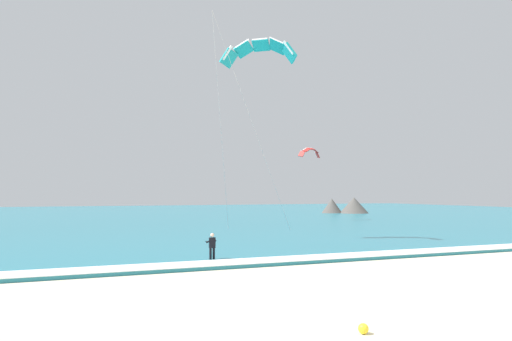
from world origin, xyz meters
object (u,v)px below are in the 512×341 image
at_px(surfboard, 212,262).
at_px(kitesurfer, 212,246).
at_px(beach_ball, 363,329).
at_px(kite_distant, 310,152).
at_px(kite_primary, 260,51).

bearing_deg(surfboard, kitesurfer, 94.92).
xyz_separation_m(kitesurfer, beach_ball, (0.17, -14.73, -0.79)).
xyz_separation_m(surfboard, kitesurfer, (-0.00, 0.02, 0.91)).
height_order(kitesurfer, kite_distant, kite_distant).
xyz_separation_m(kitesurfer, kite_primary, (6.26, 8.19, 14.44)).
bearing_deg(surfboard, beach_ball, -89.35).
bearing_deg(kite_primary, beach_ball, -104.87).
distance_m(kite_distant, beach_ball, 52.35).
bearing_deg(kitesurfer, beach_ball, -89.34).
xyz_separation_m(surfboard, beach_ball, (0.17, -14.71, 0.13)).
bearing_deg(kite_distant, kitesurfer, -126.49).
relative_size(kite_primary, beach_ball, 50.09).
xyz_separation_m(kitesurfer, kite_distant, (23.17, 31.32, 8.78)).
bearing_deg(beach_ball, kitesurfer, 90.66).
bearing_deg(beach_ball, kite_distant, 63.46).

